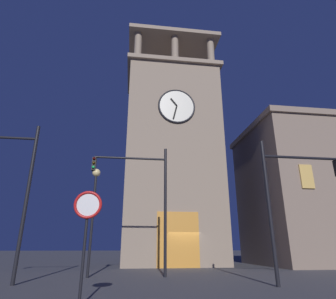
{
  "coord_description": "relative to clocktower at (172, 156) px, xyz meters",
  "views": [
    {
      "loc": [
        4.08,
        21.85,
        1.46
      ],
      "look_at": [
        0.85,
        -2.73,
        10.11
      ],
      "focal_mm": 29.86,
      "sensor_mm": 36.0,
      "label": 1
    }
  ],
  "objects": [
    {
      "name": "ground_plane",
      "position": [
        -0.49,
        2.71,
        -9.47
      ],
      "size": [
        200.0,
        200.0,
        0.0
      ],
      "primitive_type": "plane",
      "color": "#424247"
    },
    {
      "name": "clocktower",
      "position": [
        0.0,
        0.0,
        0.0
      ],
      "size": [
        8.97,
        6.65,
        24.5
      ],
      "color": "gray",
      "rests_on": "ground_plane"
    },
    {
      "name": "no_horn_sign",
      "position": [
        4.79,
        16.4,
        -7.14
      ],
      "size": [
        0.78,
        0.14,
        2.97
      ],
      "color": "black",
      "rests_on": "ground_plane"
    },
    {
      "name": "street_lamp",
      "position": [
        5.59,
        9.01,
        -5.62
      ],
      "size": [
        0.44,
        0.44,
        5.59
      ],
      "color": "black",
      "rests_on": "ground_plane"
    },
    {
      "name": "traffic_signal_near",
      "position": [
        -3.35,
        13.35,
        -5.6
      ],
      "size": [
        3.76,
        0.41,
        5.99
      ],
      "color": "black",
      "rests_on": "ground_plane"
    },
    {
      "name": "traffic_signal_mid",
      "position": [
        9.1,
        11.61,
        -5.05
      ],
      "size": [
        3.41,
        0.41,
        6.91
      ],
      "color": "black",
      "rests_on": "ground_plane"
    },
    {
      "name": "traffic_signal_far",
      "position": [
        2.94,
        9.12,
        -4.97
      ],
      "size": [
        4.23,
        0.41,
        6.92
      ],
      "color": "black",
      "rests_on": "ground_plane"
    }
  ]
}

